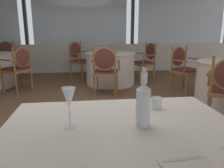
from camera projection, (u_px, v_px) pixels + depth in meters
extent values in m
plane|color=brown|center=(80.00, 128.00, 2.86)|extent=(14.08, 14.08, 0.00)
cube|color=silver|center=(82.00, 58.00, 6.67)|extent=(10.04, 0.12, 0.85)
cube|color=silver|center=(80.00, 18.00, 6.41)|extent=(2.77, 0.02, 1.53)
cube|color=#333338|center=(25.00, 17.00, 6.20)|extent=(0.08, 0.14, 1.53)
cube|color=silver|center=(181.00, 19.00, 6.79)|extent=(2.77, 0.02, 1.53)
cube|color=#333338|center=(133.00, 18.00, 6.58)|extent=(0.08, 0.14, 1.53)
cube|color=white|center=(124.00, 133.00, 1.10)|extent=(1.27, 1.04, 0.02)
cylinder|color=silver|center=(183.00, 160.00, 0.84)|extent=(0.21, 0.21, 0.01)
cube|color=silver|center=(183.00, 159.00, 0.84)|extent=(0.17, 0.03, 0.00)
cylinder|color=white|center=(143.00, 108.00, 1.15)|extent=(0.08, 0.08, 0.20)
cone|color=white|center=(144.00, 87.00, 1.12)|extent=(0.08, 0.08, 0.03)
cylinder|color=white|center=(144.00, 78.00, 1.11)|extent=(0.03, 0.03, 0.06)
sphere|color=silver|center=(144.00, 70.00, 1.10)|extent=(0.03, 0.03, 0.03)
cylinder|color=white|center=(70.00, 127.00, 1.14)|extent=(0.06, 0.06, 0.00)
cylinder|color=white|center=(69.00, 117.00, 1.13)|extent=(0.01, 0.01, 0.10)
cone|color=white|center=(68.00, 98.00, 1.10)|extent=(0.07, 0.07, 0.11)
cylinder|color=white|center=(156.00, 103.00, 1.42)|extent=(0.06, 0.06, 0.07)
cylinder|color=white|center=(110.00, 53.00, 5.07)|extent=(1.18, 1.18, 0.02)
cylinder|color=white|center=(110.00, 69.00, 5.16)|extent=(1.14, 1.14, 0.73)
cube|color=olive|center=(106.00, 73.00, 4.24)|extent=(0.55, 0.55, 0.05)
cube|color=brown|center=(106.00, 71.00, 4.23)|extent=(0.50, 0.50, 0.04)
cylinder|color=olive|center=(97.00, 82.00, 4.51)|extent=(0.04, 0.04, 0.41)
cylinder|color=olive|center=(117.00, 83.00, 4.47)|extent=(0.04, 0.04, 0.41)
cylinder|color=olive|center=(94.00, 87.00, 4.12)|extent=(0.04, 0.04, 0.41)
cylinder|color=olive|center=(115.00, 87.00, 4.09)|extent=(0.04, 0.04, 0.41)
cylinder|color=olive|center=(94.00, 60.00, 4.00)|extent=(0.04, 0.04, 0.50)
cylinder|color=olive|center=(115.00, 61.00, 3.97)|extent=(0.04, 0.04, 0.50)
ellipsoid|color=brown|center=(104.00, 59.00, 3.96)|extent=(0.39, 0.13, 0.42)
torus|color=olive|center=(104.00, 59.00, 3.96)|extent=(0.43, 0.12, 0.44)
cube|color=olive|center=(93.00, 61.00, 4.22)|extent=(0.11, 0.37, 0.03)
cylinder|color=olive|center=(94.00, 65.00, 4.39)|extent=(0.03, 0.03, 0.22)
cube|color=olive|center=(119.00, 61.00, 4.18)|extent=(0.11, 0.37, 0.03)
cylinder|color=olive|center=(119.00, 65.00, 4.34)|extent=(0.03, 0.03, 0.22)
cube|color=olive|center=(143.00, 64.00, 5.52)|extent=(0.58, 0.58, 0.05)
cube|color=brown|center=(143.00, 62.00, 5.51)|extent=(0.53, 0.53, 0.04)
cylinder|color=olive|center=(141.00, 75.00, 5.32)|extent=(0.04, 0.04, 0.40)
cylinder|color=olive|center=(132.00, 72.00, 5.67)|extent=(0.04, 0.04, 0.40)
cylinder|color=olive|center=(154.00, 73.00, 5.48)|extent=(0.04, 0.04, 0.40)
cylinder|color=olive|center=(145.00, 71.00, 5.84)|extent=(0.04, 0.04, 0.40)
cylinder|color=olive|center=(155.00, 53.00, 5.36)|extent=(0.04, 0.04, 0.51)
cylinder|color=olive|center=(146.00, 52.00, 5.71)|extent=(0.04, 0.04, 0.51)
ellipsoid|color=brown|center=(151.00, 52.00, 5.54)|extent=(0.17, 0.39, 0.43)
torus|color=olive|center=(151.00, 52.00, 5.54)|extent=(0.17, 0.43, 0.44)
cube|color=olive|center=(149.00, 55.00, 5.24)|extent=(0.36, 0.15, 0.03)
cylinder|color=olive|center=(144.00, 60.00, 5.21)|extent=(0.03, 0.03, 0.22)
cube|color=olive|center=(138.00, 53.00, 5.68)|extent=(0.36, 0.15, 0.03)
cylinder|color=olive|center=(133.00, 58.00, 5.65)|extent=(0.03, 0.03, 0.22)
cube|color=olive|center=(81.00, 62.00, 5.65)|extent=(0.65, 0.65, 0.05)
cube|color=brown|center=(81.00, 60.00, 5.64)|extent=(0.60, 0.60, 0.04)
cylinder|color=olive|center=(92.00, 71.00, 5.76)|extent=(0.04, 0.04, 0.43)
cylinder|color=olive|center=(82.00, 73.00, 5.44)|extent=(0.04, 0.04, 0.43)
cylinder|color=olive|center=(81.00, 69.00, 5.98)|extent=(0.04, 0.04, 0.43)
cylinder|color=olive|center=(71.00, 71.00, 5.66)|extent=(0.04, 0.04, 0.43)
cylinder|color=olive|center=(81.00, 51.00, 5.86)|extent=(0.04, 0.04, 0.50)
cylinder|color=olive|center=(70.00, 52.00, 5.54)|extent=(0.04, 0.04, 0.50)
ellipsoid|color=brown|center=(75.00, 50.00, 5.70)|extent=(0.30, 0.32, 0.42)
torus|color=olive|center=(75.00, 50.00, 5.70)|extent=(0.31, 0.34, 0.43)
cube|color=olive|center=(88.00, 52.00, 5.78)|extent=(0.30, 0.27, 0.03)
cylinder|color=olive|center=(92.00, 56.00, 5.73)|extent=(0.03, 0.03, 0.22)
cube|color=olive|center=(75.00, 54.00, 5.38)|extent=(0.30, 0.27, 0.03)
cylinder|color=olive|center=(79.00, 58.00, 5.33)|extent=(0.03, 0.03, 0.22)
cube|color=olive|center=(4.00, 62.00, 5.84)|extent=(0.49, 0.49, 0.05)
cube|color=brown|center=(4.00, 60.00, 5.83)|extent=(0.45, 0.45, 0.04)
cylinder|color=olive|center=(10.00, 71.00, 5.71)|extent=(0.04, 0.04, 0.40)
cylinder|color=olive|center=(15.00, 69.00, 6.10)|extent=(0.04, 0.04, 0.40)
cylinder|color=olive|center=(1.00, 69.00, 6.07)|extent=(0.04, 0.04, 0.40)
cylinder|color=olive|center=(13.00, 50.00, 5.98)|extent=(0.04, 0.04, 0.53)
ellipsoid|color=brown|center=(6.00, 50.00, 5.97)|extent=(0.39, 0.07, 0.44)
torus|color=olive|center=(6.00, 50.00, 5.97)|extent=(0.46, 0.06, 0.45)
cube|color=olive|center=(12.00, 53.00, 5.78)|extent=(0.06, 0.37, 0.03)
cylinder|color=olive|center=(11.00, 58.00, 5.67)|extent=(0.03, 0.03, 0.22)
cube|color=olive|center=(16.00, 70.00, 4.48)|extent=(0.64, 0.64, 0.05)
cube|color=brown|center=(16.00, 68.00, 4.47)|extent=(0.59, 0.59, 0.04)
cylinder|color=olive|center=(3.00, 83.00, 4.44)|extent=(0.04, 0.04, 0.42)
cylinder|color=olive|center=(19.00, 79.00, 4.79)|extent=(0.04, 0.04, 0.42)
cylinder|color=olive|center=(16.00, 85.00, 4.27)|extent=(0.04, 0.04, 0.42)
cylinder|color=olive|center=(32.00, 81.00, 4.62)|extent=(0.04, 0.04, 0.42)
cylinder|color=olive|center=(14.00, 60.00, 4.16)|extent=(0.04, 0.04, 0.46)
cylinder|color=olive|center=(30.00, 58.00, 4.50)|extent=(0.04, 0.04, 0.46)
ellipsoid|color=brown|center=(22.00, 57.00, 4.32)|extent=(0.26, 0.35, 0.39)
torus|color=olive|center=(22.00, 57.00, 4.32)|extent=(0.25, 0.35, 0.40)
cube|color=olive|center=(4.00, 60.00, 4.21)|extent=(0.33, 0.23, 0.03)
cube|color=olive|center=(24.00, 57.00, 4.64)|extent=(0.33, 0.23, 0.03)
cylinder|color=olive|center=(20.00, 62.00, 4.73)|extent=(0.03, 0.03, 0.22)
cube|color=olive|center=(186.00, 72.00, 4.35)|extent=(0.61, 0.61, 0.05)
cube|color=brown|center=(186.00, 70.00, 4.34)|extent=(0.56, 0.56, 0.04)
cylinder|color=olive|center=(200.00, 84.00, 4.35)|extent=(0.04, 0.04, 0.42)
cylinder|color=olive|center=(186.00, 86.00, 4.14)|extent=(0.04, 0.04, 0.42)
cylinder|color=olive|center=(184.00, 80.00, 4.68)|extent=(0.04, 0.04, 0.42)
cylinder|color=olive|center=(171.00, 82.00, 4.47)|extent=(0.04, 0.04, 0.42)
cylinder|color=olive|center=(185.00, 57.00, 4.56)|extent=(0.04, 0.04, 0.47)
cylinder|color=olive|center=(172.00, 58.00, 4.35)|extent=(0.04, 0.04, 0.47)
ellipsoid|color=brown|center=(179.00, 57.00, 4.46)|extent=(0.38, 0.21, 0.39)
torus|color=olive|center=(179.00, 57.00, 4.46)|extent=(0.38, 0.20, 0.41)
cube|color=olive|center=(196.00, 59.00, 4.41)|extent=(0.19, 0.35, 0.03)
cylinder|color=olive|center=(201.00, 65.00, 4.32)|extent=(0.03, 0.03, 0.22)
cube|color=olive|center=(179.00, 61.00, 4.15)|extent=(0.19, 0.35, 0.03)
cylinder|color=olive|center=(185.00, 67.00, 4.06)|extent=(0.03, 0.03, 0.22)
cylinder|color=olive|center=(210.00, 102.00, 3.23)|extent=(0.04, 0.04, 0.41)
cylinder|color=olive|center=(208.00, 111.00, 2.88)|extent=(0.04, 0.04, 0.41)
cylinder|color=olive|center=(212.00, 75.00, 2.76)|extent=(0.04, 0.04, 0.48)
cube|color=olive|center=(209.00, 73.00, 2.98)|extent=(0.24, 0.32, 0.03)
cylinder|color=olive|center=(209.00, 79.00, 3.13)|extent=(0.03, 0.03, 0.22)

